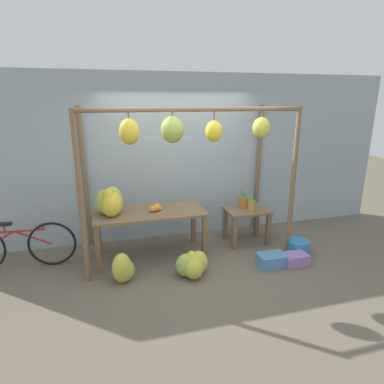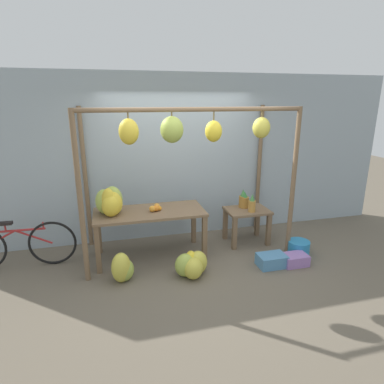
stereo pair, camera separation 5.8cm
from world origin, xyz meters
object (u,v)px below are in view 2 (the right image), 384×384
object	(u,v)px
banana_pile_ground_right	(192,265)
parked_bicycle	(17,245)
banana_pile_ground_left	(123,269)
blue_bucket	(299,248)
banana_pile_on_table	(110,202)
orange_pile	(156,208)
fruit_crate_white	(272,260)
fruit_crate_purple	(295,260)
pineapple_cluster	(246,201)

from	to	relation	value
banana_pile_ground_right	parked_bicycle	distance (m)	2.53
banana_pile_ground_left	blue_bucket	distance (m)	2.72
banana_pile_on_table	orange_pile	size ratio (longest dim) A/B	2.89
banana_pile_on_table	fruit_crate_white	size ratio (longest dim) A/B	1.37
banana_pile_on_table	parked_bicycle	distance (m)	1.47
fruit_crate_white	blue_bucket	size ratio (longest dim) A/B	1.22
fruit_crate_white	fruit_crate_purple	xyz separation A→B (m)	(0.35, -0.05, -0.01)
banana_pile_on_table	fruit_crate_white	world-z (taller)	banana_pile_on_table
orange_pile	fruit_crate_white	size ratio (longest dim) A/B	0.47
fruit_crate_white	blue_bucket	xyz separation A→B (m)	(0.58, 0.21, 0.03)
banana_pile_ground_left	fruit_crate_white	xyz separation A→B (m)	(2.14, -0.14, -0.09)
banana_pile_on_table	orange_pile	world-z (taller)	banana_pile_on_table
banana_pile_ground_right	fruit_crate_purple	distance (m)	1.56
blue_bucket	pineapple_cluster	bearing A→B (deg)	130.20
banana_pile_on_table	fruit_crate_purple	world-z (taller)	banana_pile_on_table
pineapple_cluster	blue_bucket	xyz separation A→B (m)	(0.61, -0.72, -0.60)
banana_pile_on_table	banana_pile_ground_right	world-z (taller)	banana_pile_on_table
banana_pile_ground_right	parked_bicycle	bearing A→B (deg)	160.21
orange_pile	banana_pile_ground_left	world-z (taller)	orange_pile
fruit_crate_purple	fruit_crate_white	bearing A→B (deg)	172.44
orange_pile	fruit_crate_white	distance (m)	1.89
fruit_crate_white	banana_pile_on_table	bearing A→B (deg)	161.02
fruit_crate_purple	banana_pile_on_table	bearing A→B (deg)	162.51
banana_pile_ground_right	fruit_crate_purple	world-z (taller)	banana_pile_ground_right
fruit_crate_white	banana_pile_ground_left	bearing A→B (deg)	176.18
parked_bicycle	banana_pile_ground_left	bearing A→B (deg)	-27.62
banana_pile_ground_left	fruit_crate_purple	bearing A→B (deg)	-4.35
blue_bucket	parked_bicycle	xyz separation A→B (m)	(-4.16, 0.68, 0.24)
pineapple_cluster	blue_bucket	bearing A→B (deg)	-49.80
pineapple_cluster	banana_pile_ground_left	world-z (taller)	pineapple_cluster
fruit_crate_white	blue_bucket	bearing A→B (deg)	20.31
banana_pile_ground_left	fruit_crate_purple	distance (m)	2.50
banana_pile_ground_left	parked_bicycle	distance (m)	1.64
banana_pile_ground_right	banana_pile_on_table	bearing A→B (deg)	144.87
pineapple_cluster	parked_bicycle	distance (m)	3.57
orange_pile	banana_pile_ground_right	bearing A→B (deg)	-61.81
blue_bucket	fruit_crate_purple	size ratio (longest dim) A/B	0.91
banana_pile_ground_right	fruit_crate_white	world-z (taller)	banana_pile_ground_right
banana_pile_on_table	parked_bicycle	xyz separation A→B (m)	(-1.34, 0.13, -0.58)
banana_pile_on_table	fruit_crate_purple	xyz separation A→B (m)	(2.60, -0.82, -0.85)
fruit_crate_white	pineapple_cluster	bearing A→B (deg)	92.07
orange_pile	parked_bicycle	size ratio (longest dim) A/B	0.12
banana_pile_on_table	pineapple_cluster	size ratio (longest dim) A/B	1.49
banana_pile_on_table	banana_pile_ground_left	xyz separation A→B (m)	(0.10, -0.63, -0.75)
orange_pile	fruit_crate_white	bearing A→B (deg)	-25.33
banana_pile_ground_left	blue_bucket	size ratio (longest dim) A/B	1.25
banana_pile_on_table	banana_pile_ground_right	size ratio (longest dim) A/B	1.06
banana_pile_ground_right	blue_bucket	xyz separation A→B (m)	(1.78, 0.17, -0.05)
blue_bucket	orange_pile	bearing A→B (deg)	166.06
banana_pile_ground_right	banana_pile_ground_left	bearing A→B (deg)	173.84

